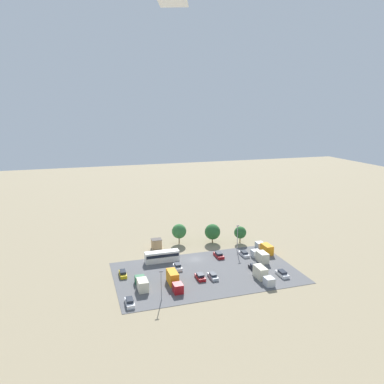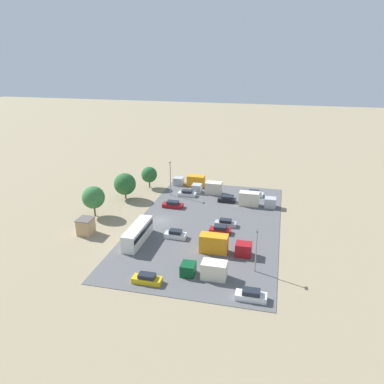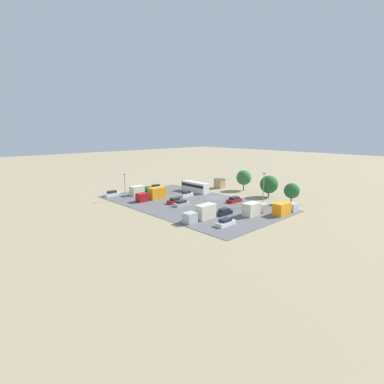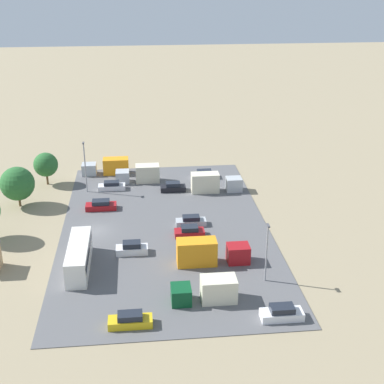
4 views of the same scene
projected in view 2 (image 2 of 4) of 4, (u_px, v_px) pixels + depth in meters
name	position (u px, v px, depth m)	size (l,w,h in m)	color
ground_plane	(161.00, 220.00, 80.48)	(400.00, 400.00, 0.00)	gray
parking_lot_surface	(207.00, 225.00, 78.27)	(51.02, 29.77, 0.08)	#565659
shed_building	(86.00, 226.00, 74.05)	(3.33, 2.90, 3.26)	tan
bus	(138.00, 233.00, 70.82)	(10.32, 2.56, 3.27)	silver
parked_car_0	(220.00, 230.00, 74.61)	(1.97, 4.19, 1.52)	maroon
parked_car_1	(173.00, 205.00, 86.94)	(1.98, 4.76, 1.51)	maroon
parked_car_2	(251.00, 295.00, 54.44)	(1.86, 4.59, 1.60)	silver
parked_car_3	(227.00, 199.00, 90.10)	(1.87, 4.24, 1.52)	black
parked_car_4	(254.00, 194.00, 93.82)	(1.93, 4.61, 1.47)	silver
parked_car_5	(187.00, 193.00, 93.92)	(1.85, 4.54, 1.44)	silver
parked_car_6	(175.00, 234.00, 72.59)	(1.82, 4.20, 1.65)	silver
parked_car_7	(225.00, 223.00, 77.65)	(1.73, 4.41, 1.43)	#ADB2B7
parked_car_8	(147.00, 279.00, 58.41)	(1.77, 4.67, 1.54)	gold
parked_truck_0	(191.00, 181.00, 100.86)	(2.41, 8.43, 2.90)	#ADB2B7
parked_truck_1	(207.00, 270.00, 59.70)	(2.54, 7.39, 2.82)	#0C4723
parked_truck_2	(209.00, 188.00, 95.38)	(2.51, 7.62, 3.03)	#ADB2B7
parked_truck_3	(255.00, 200.00, 87.52)	(2.35, 8.53, 3.24)	#ADB2B7
parked_truck_4	(222.00, 245.00, 66.86)	(2.35, 9.28, 3.34)	maroon
tree_near_shed	(125.00, 184.00, 91.15)	(5.35, 5.35, 6.51)	brown
tree_apron_mid	(149.00, 175.00, 98.78)	(4.18, 4.18, 5.74)	brown
tree_apron_far	(93.00, 197.00, 81.32)	(4.94, 4.94, 6.82)	brown
light_pole_lot_centre	(170.00, 177.00, 92.87)	(0.90, 0.28, 8.68)	gray
light_pole_lot_edge	(256.00, 249.00, 60.20)	(0.90, 0.28, 7.50)	gray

